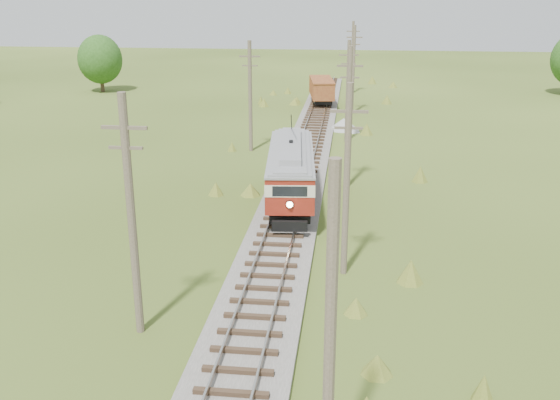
# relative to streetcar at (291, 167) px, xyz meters

# --- Properties ---
(railbed_main) EXTENTS (3.60, 96.00, 0.57)m
(railbed_main) POSITION_rel_streetcar_xyz_m (-0.00, 7.12, -2.21)
(railbed_main) COLOR #605B54
(railbed_main) RESTS_ON ground
(streetcar) EXTENTS (3.52, 11.15, 5.05)m
(streetcar) POSITION_rel_streetcar_xyz_m (0.00, 0.00, 0.00)
(streetcar) COLOR black
(streetcar) RESTS_ON ground
(gondola) EXTENTS (3.25, 7.45, 2.39)m
(gondola) POSITION_rel_streetcar_xyz_m (-0.00, 34.20, -0.55)
(gondola) COLOR black
(gondola) RESTS_ON ground
(gravel_pile) EXTENTS (2.95, 3.13, 1.07)m
(gravel_pile) POSITION_rel_streetcar_xyz_m (2.81, 21.78, -1.91)
(gravel_pile) COLOR gray
(gravel_pile) RESTS_ON ground
(utility_pole_r_1) EXTENTS (0.30, 0.30, 8.80)m
(utility_pole_r_1) POSITION_rel_streetcar_xyz_m (3.10, -21.88, 1.99)
(utility_pole_r_1) COLOR brown
(utility_pole_r_1) RESTS_ON ground
(utility_pole_r_2) EXTENTS (1.60, 0.30, 8.60)m
(utility_pole_r_2) POSITION_rel_streetcar_xyz_m (3.30, -8.88, 2.02)
(utility_pole_r_2) COLOR brown
(utility_pole_r_2) RESTS_ON ground
(utility_pole_r_3) EXTENTS (1.60, 0.30, 9.00)m
(utility_pole_r_3) POSITION_rel_streetcar_xyz_m (3.20, 4.12, 2.22)
(utility_pole_r_3) COLOR brown
(utility_pole_r_3) RESTS_ON ground
(utility_pole_r_4) EXTENTS (1.60, 0.30, 8.40)m
(utility_pole_r_4) POSITION_rel_streetcar_xyz_m (3.00, 17.12, 1.92)
(utility_pole_r_4) COLOR brown
(utility_pole_r_4) RESTS_ON ground
(utility_pole_r_5) EXTENTS (1.60, 0.30, 8.90)m
(utility_pole_r_5) POSITION_rel_streetcar_xyz_m (3.40, 30.12, 2.17)
(utility_pole_r_5) COLOR brown
(utility_pole_r_5) RESTS_ON ground
(utility_pole_r_6) EXTENTS (1.60, 0.30, 8.70)m
(utility_pole_r_6) POSITION_rel_streetcar_xyz_m (3.20, 43.12, 2.07)
(utility_pole_r_6) COLOR brown
(utility_pole_r_6) RESTS_ON ground
(utility_pole_l_a) EXTENTS (1.60, 0.30, 9.00)m
(utility_pole_l_a) POSITION_rel_streetcar_xyz_m (-4.20, -14.88, 2.22)
(utility_pole_l_a) COLOR brown
(utility_pole_l_a) RESTS_ON ground
(utility_pole_l_b) EXTENTS (1.60, 0.30, 8.60)m
(utility_pole_l_b) POSITION_rel_streetcar_xyz_m (-4.50, 13.12, 2.02)
(utility_pole_l_b) COLOR brown
(utility_pole_l_b) RESTS_ON ground
(tree_mid_a) EXTENTS (5.46, 5.46, 7.03)m
(tree_mid_a) POSITION_rel_streetcar_xyz_m (-28.00, 41.12, 1.61)
(tree_mid_a) COLOR #38281C
(tree_mid_a) RESTS_ON ground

